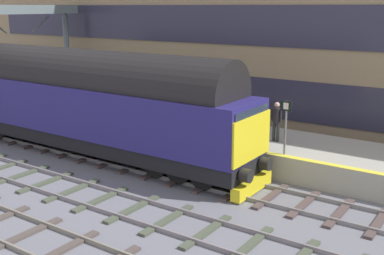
% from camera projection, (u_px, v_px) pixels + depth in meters
% --- Properties ---
extents(ground_plane, '(140.00, 140.00, 0.00)m').
position_uv_depth(ground_plane, '(150.00, 169.00, 19.53)').
color(ground_plane, slate).
rests_on(ground_plane, ground).
extents(track_main, '(2.50, 60.00, 0.15)m').
position_uv_depth(track_main, '(150.00, 167.00, 19.51)').
color(track_main, slate).
rests_on(track_main, ground).
extents(track_adjacent_west, '(2.50, 60.00, 0.15)m').
position_uv_depth(track_adjacent_west, '(86.00, 194.00, 16.71)').
color(track_adjacent_west, slate).
rests_on(track_adjacent_west, ground).
extents(track_adjacent_far_west, '(2.50, 60.00, 0.15)m').
position_uv_depth(track_adjacent_far_west, '(9.00, 227.00, 14.23)').
color(track_adjacent_far_west, slate).
rests_on(track_adjacent_far_west, ground).
extents(station_platform, '(4.00, 44.00, 1.01)m').
position_uv_depth(station_platform, '(199.00, 137.00, 22.28)').
color(station_platform, '#A19F91').
rests_on(station_platform, ground).
extents(diesel_locomotive, '(2.74, 17.78, 4.68)m').
position_uv_depth(diesel_locomotive, '(77.00, 98.00, 21.15)').
color(diesel_locomotive, black).
rests_on(diesel_locomotive, ground).
extents(platform_number_sign, '(0.10, 0.44, 2.05)m').
position_uv_depth(platform_number_sign, '(286.00, 120.00, 17.73)').
color(platform_number_sign, slate).
rests_on(platform_number_sign, station_platform).
extents(waiting_passenger, '(0.41, 0.50, 1.64)m').
position_uv_depth(waiting_passenger, '(276.00, 118.00, 19.61)').
color(waiting_passenger, '#2F342F').
rests_on(waiting_passenger, station_platform).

